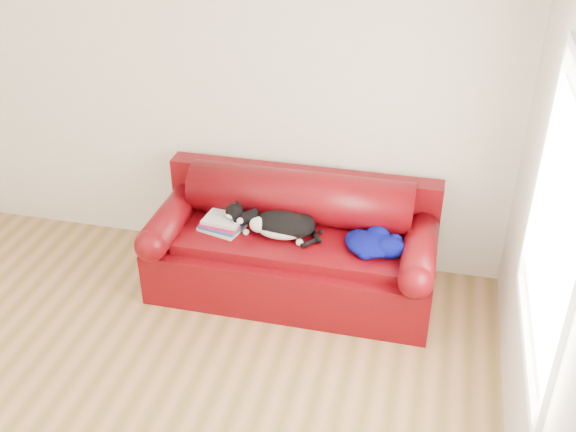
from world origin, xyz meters
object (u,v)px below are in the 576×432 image
object	(u,v)px
book_stack	(223,223)
blanket	(374,243)
sofa_base	(292,264)
cat	(282,226)

from	to	relation	value
book_stack	blanket	bearing A→B (deg)	-0.91
book_stack	blanket	xyz separation A→B (m)	(1.13, -0.02, 0.01)
sofa_base	blanket	xyz separation A→B (m)	(0.61, -0.07, 0.32)
sofa_base	cat	world-z (taller)	cat
sofa_base	book_stack	bearing A→B (deg)	-174.80
cat	blanket	xyz separation A→B (m)	(0.67, -0.02, -0.03)
cat	book_stack	bearing A→B (deg)	174.13
sofa_base	cat	xyz separation A→B (m)	(-0.07, -0.04, 0.35)
sofa_base	book_stack	distance (m)	0.61
book_stack	blanket	size ratio (longest dim) A/B	0.77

